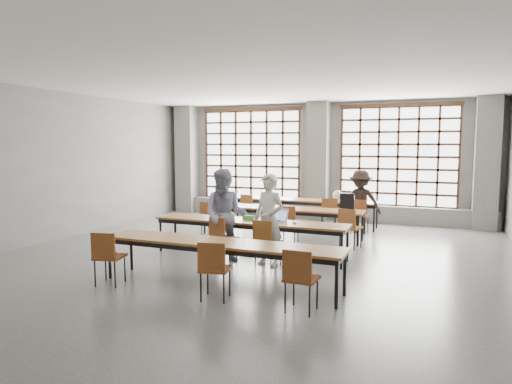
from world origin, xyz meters
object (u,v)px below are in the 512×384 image
(chair_near_left, at_px, (107,253))
(chair_near_mid, at_px, (214,265))
(chair_back_left, at_px, (249,207))
(mouse, at_px, (295,223))
(chair_near_right, at_px, (300,274))
(green_box, at_px, (249,217))
(student_male, at_px, (269,220))
(laptop_back, at_px, (355,199))
(desk_row_b, at_px, (280,210))
(chair_mid_centre, at_px, (288,220))
(backpack, at_px, (347,202))
(chair_mid_left, at_px, (210,215))
(plastic_bag, at_px, (338,195))
(chair_back_mid, at_px, (329,211))
(red_pouch, at_px, (110,254))
(chair_front_right, at_px, (266,238))
(chair_mid_right, at_px, (349,224))
(laptop_front, at_px, (278,218))
(chair_back_right, at_px, (359,213))
(phone, at_px, (256,221))
(desk_row_d, at_px, (220,246))
(student_female, at_px, (225,215))
(chair_front_left, at_px, (221,234))

(chair_near_left, bearing_deg, chair_near_mid, -0.01)
(chair_back_left, distance_m, mouse, 3.94)
(chair_near_right, bearing_deg, green_box, 124.61)
(chair_near_mid, relative_size, green_box, 3.52)
(mouse, bearing_deg, student_male, -126.10)
(chair_near_right, xyz_separation_m, laptop_back, (-0.39, 6.56, 0.25))
(desk_row_b, bearing_deg, student_male, -75.85)
(chair_mid_centre, bearing_deg, chair_near_left, -113.09)
(backpack, bearing_deg, chair_back_left, 150.93)
(chair_mid_left, xyz_separation_m, plastic_bag, (2.61, 2.47, 0.34))
(chair_back_mid, relative_size, red_pouch, 4.40)
(mouse, bearing_deg, chair_near_left, -131.25)
(chair_back_mid, bearing_deg, chair_back_left, -179.98)
(chair_mid_centre, distance_m, chair_near_mid, 4.04)
(mouse, bearing_deg, chair_back_mid, 90.93)
(chair_front_right, xyz_separation_m, chair_near_mid, (-0.04, -2.02, 0.00))
(desk_row_b, relative_size, chair_back_left, 4.55)
(chair_mid_right, relative_size, chair_near_mid, 1.00)
(laptop_front, distance_m, mouse, 0.39)
(chair_back_right, height_order, red_pouch, chair_back_right)
(chair_near_left, bearing_deg, chair_mid_left, 94.01)
(chair_back_mid, relative_size, plastic_bag, 3.08)
(phone, height_order, red_pouch, phone)
(desk_row_d, bearing_deg, student_female, 112.70)
(laptop_front, relative_size, green_box, 1.84)
(phone, bearing_deg, chair_front_left, -133.69)
(chair_near_left, relative_size, phone, 6.77)
(chair_back_mid, bearing_deg, chair_near_right, -80.91)
(chair_back_right, xyz_separation_m, phone, (-1.49, -3.28, 0.20))
(chair_front_right, distance_m, chair_near_right, 2.37)
(chair_front_right, bearing_deg, student_female, 171.78)
(chair_near_mid, distance_m, phone, 2.58)
(chair_near_left, distance_m, student_male, 2.92)
(laptop_back, distance_m, backpack, 1.86)
(chair_front_left, xyz_separation_m, chair_front_right, (0.91, -0.00, 0.00))
(chair_mid_right, relative_size, laptop_front, 1.91)
(chair_front_right, height_order, student_female, student_female)
(chair_back_mid, height_order, chair_back_right, same)
(chair_front_left, height_order, chair_near_left, same)
(chair_back_right, relative_size, laptop_back, 2.07)
(chair_back_left, distance_m, chair_back_mid, 2.24)
(chair_back_right, bearing_deg, laptop_front, -109.49)
(chair_mid_centre, distance_m, backpack, 1.43)
(laptop_front, bearing_deg, phone, -152.98)
(chair_back_right, relative_size, laptop_front, 1.91)
(chair_back_mid, xyz_separation_m, backpack, (0.67, -1.11, 0.39))
(chair_front_left, height_order, chair_near_mid, same)
(chair_near_right, height_order, mouse, chair_near_right)
(green_box, distance_m, red_pouch, 2.97)
(chair_mid_centre, xyz_separation_m, chair_near_mid, (0.18, -4.03, 0.00))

